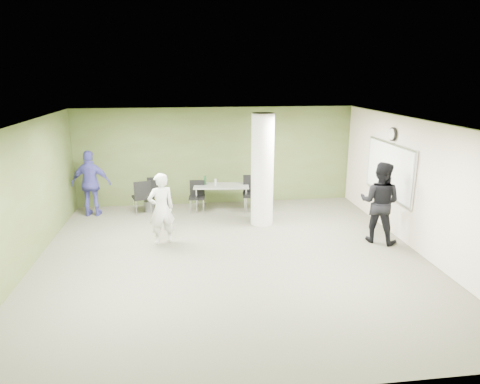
{
  "coord_description": "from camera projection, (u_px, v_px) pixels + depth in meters",
  "views": [
    {
      "loc": [
        -0.89,
        -8.21,
        3.71
      ],
      "look_at": [
        0.31,
        1.0,
        1.13
      ],
      "focal_mm": 32.0,
      "sensor_mm": 36.0,
      "label": 1
    }
  ],
  "objects": [
    {
      "name": "floor",
      "position": [
        232.0,
        257.0,
        8.94
      ],
      "size": [
        8.0,
        8.0,
        0.0
      ],
      "primitive_type": "plane",
      "color": "#555343",
      "rests_on": "ground"
    },
    {
      "name": "ceiling",
      "position": [
        231.0,
        123.0,
        8.19
      ],
      "size": [
        8.0,
        8.0,
        0.0
      ],
      "primitive_type": "plane",
      "rotation": [
        3.14,
        0.0,
        0.0
      ],
      "color": "white",
      "rests_on": "wall_back"
    },
    {
      "name": "wall_back",
      "position": [
        216.0,
        156.0,
        12.39
      ],
      "size": [
        8.0,
        2.8,
        0.02
      ],
      "primitive_type": "cube",
      "rotation": [
        1.57,
        0.0,
        0.0
      ],
      "color": "#4E5528",
      "rests_on": "floor"
    },
    {
      "name": "wall_left",
      "position": [
        21.0,
        200.0,
        8.07
      ],
      "size": [
        0.02,
        8.0,
        2.8
      ],
      "primitive_type": "cube",
      "color": "#4E5528",
      "rests_on": "floor"
    },
    {
      "name": "wall_right_cream",
      "position": [
        418.0,
        186.0,
        9.07
      ],
      "size": [
        0.02,
        8.0,
        2.8
      ],
      "primitive_type": "cube",
      "color": "beige",
      "rests_on": "floor"
    },
    {
      "name": "column",
      "position": [
        262.0,
        170.0,
        10.6
      ],
      "size": [
        0.56,
        0.56,
        2.8
      ],
      "primitive_type": "cylinder",
      "color": "silver",
      "rests_on": "floor"
    },
    {
      "name": "whiteboard",
      "position": [
        389.0,
        170.0,
        10.18
      ],
      "size": [
        0.05,
        2.3,
        1.3
      ],
      "color": "silver",
      "rests_on": "wall_right_cream"
    },
    {
      "name": "wall_clock",
      "position": [
        393.0,
        134.0,
        9.95
      ],
      "size": [
        0.06,
        0.32,
        0.32
      ],
      "color": "black",
      "rests_on": "wall_right_cream"
    },
    {
      "name": "folding_table",
      "position": [
        221.0,
        187.0,
        11.89
      ],
      "size": [
        1.58,
        0.82,
        0.97
      ],
      "rotation": [
        0.0,
        0.0,
        -0.1
      ],
      "color": "gray",
      "rests_on": "floor"
    },
    {
      "name": "wastebasket",
      "position": [
        149.0,
        206.0,
        11.89
      ],
      "size": [
        0.26,
        0.26,
        0.3
      ],
      "primitive_type": "cylinder",
      "color": "#4C4C4C",
      "rests_on": "floor"
    },
    {
      "name": "chair_back_left",
      "position": [
        142.0,
        195.0,
        11.53
      ],
      "size": [
        0.59,
        0.59,
        0.96
      ],
      "rotation": [
        0.0,
        0.0,
        3.42
      ],
      "color": "black",
      "rests_on": "floor"
    },
    {
      "name": "chair_back_right",
      "position": [
        156.0,
        190.0,
        11.98
      ],
      "size": [
        0.48,
        0.48,
        0.96
      ],
      "rotation": [
        0.0,
        0.0,
        3.14
      ],
      "color": "black",
      "rests_on": "floor"
    },
    {
      "name": "chair_table_left",
      "position": [
        197.0,
        194.0,
        11.82
      ],
      "size": [
        0.47,
        0.47,
        0.86
      ],
      "rotation": [
        0.0,
        0.0,
        -0.1
      ],
      "color": "black",
      "rests_on": "floor"
    },
    {
      "name": "chair_table_right",
      "position": [
        252.0,
        190.0,
        11.85
      ],
      "size": [
        0.55,
        0.55,
        0.99
      ],
      "rotation": [
        0.0,
        0.0,
        -0.11
      ],
      "color": "black",
      "rests_on": "floor"
    },
    {
      "name": "woman_white",
      "position": [
        161.0,
        209.0,
        9.48
      ],
      "size": [
        0.69,
        0.57,
        1.63
      ],
      "primitive_type": "imported",
      "rotation": [
        0.0,
        0.0,
        3.5
      ],
      "color": "silver",
      "rests_on": "floor"
    },
    {
      "name": "man_black",
      "position": [
        380.0,
        202.0,
        9.57
      ],
      "size": [
        1.14,
        1.1,
        1.85
      ],
      "primitive_type": "imported",
      "rotation": [
        0.0,
        0.0,
        2.49
      ],
      "color": "black",
      "rests_on": "floor"
    },
    {
      "name": "man_blue",
      "position": [
        91.0,
        184.0,
        11.36
      ],
      "size": [
        1.08,
        0.53,
        1.77
      ],
      "primitive_type": "imported",
      "rotation": [
        0.0,
        0.0,
        3.04
      ],
      "color": "#413F9C",
      "rests_on": "floor"
    }
  ]
}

